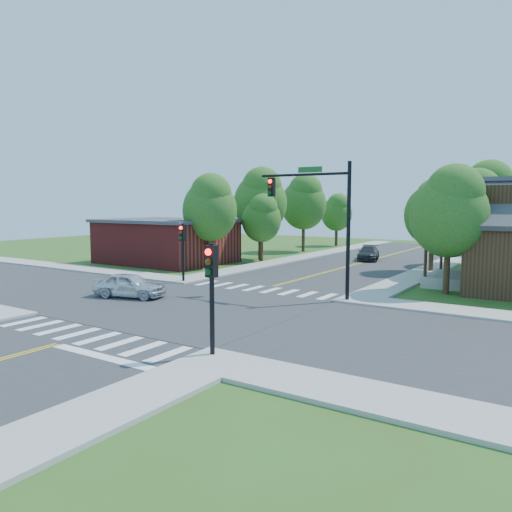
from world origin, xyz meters
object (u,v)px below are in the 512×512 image
Objects in this scene: car_silver at (130,286)px; signal_pole_se at (211,279)px; signal_pole_nw at (183,242)px; car_dgrey at (369,253)px; signal_mast_ne at (319,208)px.

signal_pole_se is at bearing -135.49° from car_silver.
signal_pole_se and signal_pole_nw have the same top height.
car_silver is at bearing 150.35° from signal_pole_se.
car_silver is 24.34m from car_dgrey.
car_dgrey is (-5.83, 29.75, -2.04)m from signal_pole_se.
car_dgrey is at bearing 73.86° from signal_pole_nw.
signal_pole_se is (1.69, -11.21, -2.19)m from signal_mast_ne.
signal_pole_nw is 5.84m from car_silver.
signal_pole_se is at bearing -45.00° from signal_pole_nw.
car_dgrey is at bearing 101.09° from signal_pole_se.
signal_pole_nw is (-9.51, -0.01, -2.19)m from signal_mast_ne.
signal_mast_ne is at bearing 0.07° from signal_pole_nw.
car_silver is (1.00, -5.39, -2.00)m from signal_pole_nw.
car_silver is (-10.20, 5.81, -2.00)m from signal_pole_se.
car_silver is at bearing -117.10° from car_dgrey.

